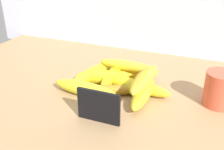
{
  "coord_description": "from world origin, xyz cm",
  "views": [
    {
      "loc": [
        33.81,
        -63.3,
        41.55
      ],
      "look_at": [
        7.55,
        1.81,
        8.0
      ],
      "focal_mm": 42.4,
      "sensor_mm": 36.0,
      "label": 1
    }
  ],
  "objects_px": {
    "banana_10": "(128,66)",
    "banana_11": "(142,80)",
    "chalkboard_sign": "(99,108)",
    "banana_8": "(85,89)",
    "banana_0": "(138,86)",
    "banana_9": "(145,79)",
    "banana_2": "(143,92)",
    "coffee_mug": "(221,89)",
    "banana_7": "(93,74)",
    "banana_3": "(113,75)",
    "banana_5": "(107,90)",
    "banana_6": "(103,77)",
    "banana_4": "(126,84)",
    "banana_1": "(127,74)"
  },
  "relations": [
    {
      "from": "coffee_mug",
      "to": "banana_7",
      "type": "relative_size",
      "value": 0.48
    },
    {
      "from": "banana_6",
      "to": "banana_7",
      "type": "xyz_separation_m",
      "value": [
        -0.04,
        0.01,
        -0.0
      ]
    },
    {
      "from": "banana_1",
      "to": "banana_9",
      "type": "distance_m",
      "value": 0.14
    },
    {
      "from": "coffee_mug",
      "to": "banana_5",
      "type": "distance_m",
      "value": 0.31
    },
    {
      "from": "banana_5",
      "to": "banana_9",
      "type": "distance_m",
      "value": 0.12
    },
    {
      "from": "banana_1",
      "to": "banana_2",
      "type": "relative_size",
      "value": 1.06
    },
    {
      "from": "banana_4",
      "to": "banana_5",
      "type": "distance_m",
      "value": 0.06
    },
    {
      "from": "banana_0",
      "to": "banana_8",
      "type": "height_order",
      "value": "banana_8"
    },
    {
      "from": "banana_0",
      "to": "banana_9",
      "type": "relative_size",
      "value": 1.07
    },
    {
      "from": "banana_6",
      "to": "banana_8",
      "type": "distance_m",
      "value": 0.09
    },
    {
      "from": "banana_0",
      "to": "banana_9",
      "type": "bearing_deg",
      "value": -46.51
    },
    {
      "from": "chalkboard_sign",
      "to": "banana_3",
      "type": "relative_size",
      "value": 0.63
    },
    {
      "from": "banana_2",
      "to": "banana_6",
      "type": "xyz_separation_m",
      "value": [
        -0.15,
        0.05,
        0.0
      ]
    },
    {
      "from": "chalkboard_sign",
      "to": "banana_11",
      "type": "distance_m",
      "value": 0.16
    },
    {
      "from": "banana_7",
      "to": "banana_11",
      "type": "bearing_deg",
      "value": -19.17
    },
    {
      "from": "banana_10",
      "to": "banana_11",
      "type": "xyz_separation_m",
      "value": [
        0.08,
        -0.1,
        0.01
      ]
    },
    {
      "from": "banana_6",
      "to": "banana_2",
      "type": "bearing_deg",
      "value": -17.44
    },
    {
      "from": "chalkboard_sign",
      "to": "banana_6",
      "type": "bearing_deg",
      "value": 111.26
    },
    {
      "from": "chalkboard_sign",
      "to": "banana_11",
      "type": "xyz_separation_m",
      "value": [
        0.07,
        0.14,
        0.02
      ]
    },
    {
      "from": "coffee_mug",
      "to": "banana_6",
      "type": "bearing_deg",
      "value": -179.49
    },
    {
      "from": "chalkboard_sign",
      "to": "banana_10",
      "type": "bearing_deg",
      "value": 91.94
    },
    {
      "from": "banana_0",
      "to": "banana_4",
      "type": "relative_size",
      "value": 1.14
    },
    {
      "from": "banana_4",
      "to": "banana_5",
      "type": "xyz_separation_m",
      "value": [
        -0.04,
        -0.05,
        -0.01
      ]
    },
    {
      "from": "banana_1",
      "to": "banana_6",
      "type": "xyz_separation_m",
      "value": [
        -0.06,
        -0.06,
        0.01
      ]
    },
    {
      "from": "banana_5",
      "to": "banana_4",
      "type": "bearing_deg",
      "value": 46.85
    },
    {
      "from": "banana_9",
      "to": "banana_10",
      "type": "relative_size",
      "value": 0.98
    },
    {
      "from": "banana_11",
      "to": "banana_2",
      "type": "bearing_deg",
      "value": 44.3
    },
    {
      "from": "banana_3",
      "to": "banana_9",
      "type": "xyz_separation_m",
      "value": [
        0.12,
        -0.07,
        0.04
      ]
    },
    {
      "from": "banana_0",
      "to": "banana_8",
      "type": "xyz_separation_m",
      "value": [
        -0.13,
        -0.08,
        0.0
      ]
    },
    {
      "from": "coffee_mug",
      "to": "banana_4",
      "type": "height_order",
      "value": "coffee_mug"
    },
    {
      "from": "banana_3",
      "to": "banana_2",
      "type": "bearing_deg",
      "value": -31.74
    },
    {
      "from": "banana_6",
      "to": "banana_9",
      "type": "xyz_separation_m",
      "value": [
        0.15,
        -0.04,
        0.04
      ]
    },
    {
      "from": "banana_5",
      "to": "chalkboard_sign",
      "type": "bearing_deg",
      "value": -75.52
    },
    {
      "from": "banana_0",
      "to": "banana_10",
      "type": "height_order",
      "value": "banana_10"
    },
    {
      "from": "banana_9",
      "to": "banana_10",
      "type": "xyz_separation_m",
      "value": [
        -0.08,
        0.1,
        -0.01
      ]
    },
    {
      "from": "banana_4",
      "to": "banana_7",
      "type": "bearing_deg",
      "value": 165.51
    },
    {
      "from": "banana_6",
      "to": "coffee_mug",
      "type": "bearing_deg",
      "value": 0.51
    },
    {
      "from": "banana_11",
      "to": "banana_7",
      "type": "bearing_deg",
      "value": 160.83
    },
    {
      "from": "banana_5",
      "to": "banana_6",
      "type": "relative_size",
      "value": 1.14
    },
    {
      "from": "banana_0",
      "to": "banana_6",
      "type": "bearing_deg",
      "value": 173.8
    },
    {
      "from": "banana_1",
      "to": "banana_2",
      "type": "height_order",
      "value": "banana_2"
    },
    {
      "from": "chalkboard_sign",
      "to": "banana_8",
      "type": "distance_m",
      "value": 0.13
    },
    {
      "from": "banana_2",
      "to": "banana_4",
      "type": "bearing_deg",
      "value": 156.06
    },
    {
      "from": "banana_7",
      "to": "banana_5",
      "type": "bearing_deg",
      "value": -43.6
    },
    {
      "from": "banana_6",
      "to": "banana_11",
      "type": "xyz_separation_m",
      "value": [
        0.14,
        -0.05,
        0.04
      ]
    },
    {
      "from": "banana_9",
      "to": "banana_4",
      "type": "bearing_deg",
      "value": 159.99
    },
    {
      "from": "chalkboard_sign",
      "to": "banana_4",
      "type": "xyz_separation_m",
      "value": [
        0.01,
        0.17,
        -0.02
      ]
    },
    {
      "from": "banana_8",
      "to": "banana_11",
      "type": "bearing_deg",
      "value": 14.6
    },
    {
      "from": "banana_6",
      "to": "banana_7",
      "type": "distance_m",
      "value": 0.04
    },
    {
      "from": "banana_7",
      "to": "banana_11",
      "type": "relative_size",
      "value": 1.2
    }
  ]
}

